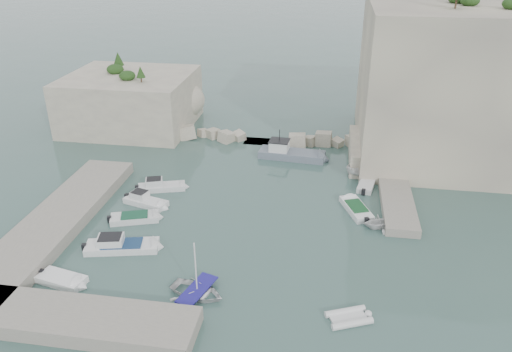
# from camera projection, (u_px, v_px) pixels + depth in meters

# --- Properties ---
(ground) EXTENTS (400.00, 400.00, 0.00)m
(ground) POSITION_uv_depth(u_px,v_px,m) (245.00, 237.00, 43.22)
(ground) COLOR #3E5E58
(ground) RESTS_ON ground
(cliff_east) EXTENTS (26.00, 22.00, 17.00)m
(cliff_east) POSITION_uv_depth(u_px,v_px,m) (479.00, 82.00, 56.64)
(cliff_east) COLOR beige
(cliff_east) RESTS_ON ground
(cliff_terrace) EXTENTS (8.00, 10.00, 2.50)m
(cliff_terrace) POSITION_uv_depth(u_px,v_px,m) (385.00, 152.00, 56.80)
(cliff_terrace) COLOR beige
(cliff_terrace) RESTS_ON ground
(outcrop_west) EXTENTS (16.00, 14.00, 7.00)m
(outcrop_west) POSITION_uv_depth(u_px,v_px,m) (131.00, 101.00, 66.69)
(outcrop_west) COLOR beige
(outcrop_west) RESTS_ON ground
(quay_west) EXTENTS (5.00, 24.00, 1.10)m
(quay_west) POSITION_uv_depth(u_px,v_px,m) (56.00, 221.00, 44.49)
(quay_west) COLOR #9E9689
(quay_west) RESTS_ON ground
(quay_south) EXTENTS (18.00, 4.00, 1.10)m
(quay_south) POSITION_uv_depth(u_px,v_px,m) (65.00, 319.00, 33.30)
(quay_south) COLOR #9E9689
(quay_south) RESTS_ON ground
(ledge_east) EXTENTS (3.00, 16.00, 0.80)m
(ledge_east) POSITION_uv_depth(u_px,v_px,m) (395.00, 191.00, 50.01)
(ledge_east) COLOR #9E9689
(ledge_east) RESTS_ON ground
(breakwater) EXTENTS (28.00, 3.00, 1.40)m
(breakwater) POSITION_uv_depth(u_px,v_px,m) (268.00, 137.00, 62.57)
(breakwater) COLOR beige
(breakwater) RESTS_ON ground
(motorboat_a) EXTENTS (5.45, 3.07, 1.40)m
(motorboat_a) POSITION_uv_depth(u_px,v_px,m) (162.00, 189.00, 51.22)
(motorboat_a) COLOR silver
(motorboat_a) RESTS_ON ground
(motorboat_b) EXTENTS (5.04, 2.85, 1.40)m
(motorboat_b) POSITION_uv_depth(u_px,v_px,m) (146.00, 205.00, 48.39)
(motorboat_b) COLOR white
(motorboat_b) RESTS_ON ground
(motorboat_c) EXTENTS (5.06, 3.16, 0.70)m
(motorboat_c) POSITION_uv_depth(u_px,v_px,m) (135.00, 220.00, 45.72)
(motorboat_c) COLOR silver
(motorboat_c) RESTS_ON ground
(motorboat_d) EXTENTS (6.82, 3.32, 1.40)m
(motorboat_d) POSITION_uv_depth(u_px,v_px,m) (123.00, 249.00, 41.54)
(motorboat_d) COLOR white
(motorboat_d) RESTS_ON ground
(motorboat_e) EXTENTS (4.30, 2.47, 0.70)m
(motorboat_e) POSITION_uv_depth(u_px,v_px,m) (62.00, 282.00, 37.61)
(motorboat_e) COLOR white
(motorboat_e) RESTS_ON ground
(rowboat) EXTENTS (4.83, 4.05, 0.86)m
(rowboat) POSITION_uv_depth(u_px,v_px,m) (197.00, 295.00, 36.32)
(rowboat) COLOR white
(rowboat) RESTS_ON ground
(inflatable_dinghy) EXTENTS (3.56, 2.69, 0.44)m
(inflatable_dinghy) POSITION_uv_depth(u_px,v_px,m) (348.00, 320.00, 34.00)
(inflatable_dinghy) COLOR silver
(inflatable_dinghy) RESTS_ON ground
(tender_east_a) EXTENTS (3.46, 3.21, 1.50)m
(tender_east_a) POSITION_uv_depth(u_px,v_px,m) (378.00, 228.00, 44.54)
(tender_east_a) COLOR white
(tender_east_a) RESTS_ON ground
(tender_east_b) EXTENTS (3.44, 5.31, 0.70)m
(tender_east_b) POSITION_uv_depth(u_px,v_px,m) (356.00, 211.00, 47.23)
(tender_east_b) COLOR white
(tender_east_b) RESTS_ON ground
(tender_east_c) EXTENTS (2.40, 4.80, 0.70)m
(tender_east_c) POSITION_uv_depth(u_px,v_px,m) (367.00, 186.00, 51.96)
(tender_east_c) COLOR silver
(tender_east_c) RESTS_ON ground
(tender_east_d) EXTENTS (4.87, 2.90, 1.77)m
(tender_east_d) POSITION_uv_depth(u_px,v_px,m) (366.00, 177.00, 53.87)
(tender_east_d) COLOR silver
(tender_east_d) RESTS_ON ground
(work_boat) EXTENTS (8.55, 3.19, 2.20)m
(work_boat) POSITION_uv_depth(u_px,v_px,m) (292.00, 158.00, 58.39)
(work_boat) COLOR slate
(work_boat) RESTS_ON ground
(rowboat_mast) EXTENTS (0.10, 0.10, 4.20)m
(rowboat_mast) POSITION_uv_depth(u_px,v_px,m) (196.00, 266.00, 35.21)
(rowboat_mast) COLOR white
(rowboat_mast) RESTS_ON rowboat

